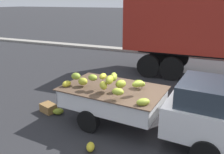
% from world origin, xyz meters
% --- Properties ---
extents(ground, '(220.00, 220.00, 0.00)m').
position_xyz_m(ground, '(0.00, 0.00, 0.00)').
color(ground, '#28282B').
extents(curb_strip, '(80.00, 0.80, 0.16)m').
position_xyz_m(curb_strip, '(0.00, 10.04, 0.08)').
color(curb_strip, gray).
rests_on(curb_strip, ground).
extents(pickup_truck, '(5.34, 2.26, 1.70)m').
position_xyz_m(pickup_truck, '(0.97, -0.11, 0.89)').
color(pickup_truck, white).
rests_on(pickup_truck, ground).
extents(fallen_banana_bunch_near_tailgate, '(0.43, 0.39, 0.20)m').
position_xyz_m(fallen_banana_bunch_near_tailgate, '(-2.90, -0.23, 0.10)').
color(fallen_banana_bunch_near_tailgate, olive).
rests_on(fallen_banana_bunch_near_tailgate, ground).
extents(fallen_banana_bunch_by_wheel, '(0.31, 0.36, 0.20)m').
position_xyz_m(fallen_banana_bunch_by_wheel, '(-1.01, -1.51, 0.10)').
color(fallen_banana_bunch_by_wheel, gold).
rests_on(fallen_banana_bunch_by_wheel, ground).
extents(produce_crate, '(0.61, 0.50, 0.28)m').
position_xyz_m(produce_crate, '(-3.29, -0.21, 0.14)').
color(produce_crate, olive).
rests_on(produce_crate, ground).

